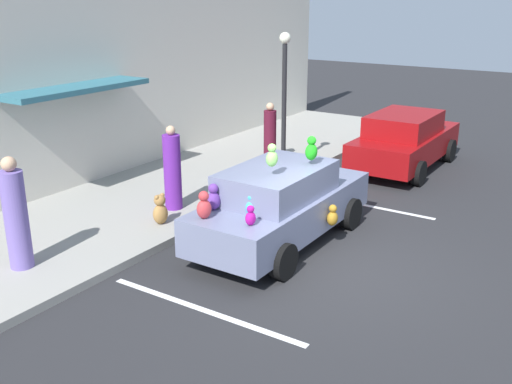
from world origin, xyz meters
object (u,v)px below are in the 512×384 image
at_px(plush_covered_car, 281,204).
at_px(parked_sedan_behind, 405,140).
at_px(pedestrian_near_shopfront, 270,135).
at_px(pedestrian_walking_past, 16,217).
at_px(street_lamp_post, 284,87).
at_px(pedestrian_by_lamp, 172,171).
at_px(teddy_bear_on_sidewalk, 160,210).

height_order(plush_covered_car, parked_sedan_behind, plush_covered_car).
height_order(plush_covered_car, pedestrian_near_shopfront, plush_covered_car).
relative_size(plush_covered_car, pedestrian_walking_past, 2.24).
bearing_deg(street_lamp_post, parked_sedan_behind, -44.02).
bearing_deg(street_lamp_post, pedestrian_near_shopfront, 53.68).
bearing_deg(pedestrian_by_lamp, pedestrian_near_shopfront, 2.81).
distance_m(parked_sedan_behind, pedestrian_near_shopfront, 3.64).
xyz_separation_m(teddy_bear_on_sidewalk, pedestrian_walking_past, (-2.77, 0.65, 0.61)).
xyz_separation_m(teddy_bear_on_sidewalk, street_lamp_post, (4.55, -0.17, 1.89)).
bearing_deg(pedestrian_by_lamp, parked_sedan_behind, -25.27).
relative_size(pedestrian_walking_past, pedestrian_by_lamp, 1.07).
relative_size(teddy_bear_on_sidewalk, pedestrian_near_shopfront, 0.38).
bearing_deg(pedestrian_by_lamp, street_lamp_post, -8.35).
distance_m(parked_sedan_behind, pedestrian_by_lamp, 6.80).
height_order(teddy_bear_on_sidewalk, street_lamp_post, street_lamp_post).
bearing_deg(parked_sedan_behind, plush_covered_car, 178.22).
bearing_deg(parked_sedan_behind, street_lamp_post, 135.98).
distance_m(parked_sedan_behind, teddy_bear_on_sidewalk, 7.44).
bearing_deg(street_lamp_post, pedestrian_walking_past, 173.66).
distance_m(plush_covered_car, street_lamp_post, 4.60).
xyz_separation_m(plush_covered_car, pedestrian_walking_past, (-3.57, 2.98, 0.25)).
bearing_deg(plush_covered_car, parked_sedan_behind, -1.78).
bearing_deg(teddy_bear_on_sidewalk, plush_covered_car, -71.28).
xyz_separation_m(pedestrian_walking_past, pedestrian_by_lamp, (3.62, -0.27, -0.06)).
distance_m(pedestrian_near_shopfront, pedestrian_walking_past, 7.88).
height_order(street_lamp_post, pedestrian_walking_past, street_lamp_post).
bearing_deg(pedestrian_near_shopfront, pedestrian_walking_past, 179.55).
xyz_separation_m(street_lamp_post, pedestrian_near_shopfront, (0.55, 0.75, -1.42)).
bearing_deg(teddy_bear_on_sidewalk, parked_sedan_behind, -19.87).
bearing_deg(pedestrian_by_lamp, teddy_bear_on_sidewalk, -156.02).
bearing_deg(parked_sedan_behind, pedestrian_walking_past, 162.00).
relative_size(street_lamp_post, pedestrian_walking_past, 1.81).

